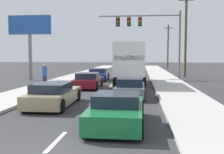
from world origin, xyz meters
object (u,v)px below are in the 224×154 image
traffic_signal_mast (143,27)px  utility_pole_mid (186,35)px  car_maroon (88,81)px  car_blue (98,75)px  car_green (117,111)px  pedestrian_near_corner (45,75)px  utility_pole_far (168,46)px  car_tan (53,95)px  box_truck (130,61)px  car_gray (130,88)px  roadside_billboard (30,33)px

traffic_signal_mast → utility_pole_mid: (4.98, 2.15, -0.82)m
car_maroon → car_blue: bearing=91.8°
car_green → traffic_signal_mast: bearing=87.0°
pedestrian_near_corner → utility_pole_far: bearing=69.1°
car_tan → box_truck: 11.28m
car_gray → pedestrian_near_corner: 7.70m
traffic_signal_mast → roadside_billboard: size_ratio=1.35×
car_gray → utility_pole_mid: 17.74m
box_truck → car_gray: (0.26, -7.19, -1.48)m
car_green → car_gray: bearing=88.1°
car_maroon → box_truck: size_ratio=0.52×
car_gray → pedestrian_near_corner: bearing=151.6°
car_maroon → pedestrian_near_corner: (-3.25, -0.84, 0.47)m
car_maroon → utility_pole_far: bearing=73.8°
car_blue → car_gray: (3.71, -11.08, -0.01)m
car_gray → utility_pole_mid: size_ratio=0.44×
car_green → utility_pole_mid: size_ratio=0.45×
traffic_signal_mast → utility_pole_far: size_ratio=1.08×
traffic_signal_mast → car_maroon: bearing=-114.7°
box_truck → car_tan: bearing=-108.3°
traffic_signal_mast → pedestrian_near_corner: bearing=-126.4°
car_maroon → roadside_billboard: size_ratio=0.64×
roadside_billboard → car_maroon: bearing=-40.9°
box_truck → utility_pole_far: size_ratio=0.99×
car_blue → roadside_billboard: roadside_billboard is taller
car_gray → utility_pole_far: bearing=81.0°
car_tan → box_truck: (3.51, 10.61, 1.48)m
car_green → utility_pole_far: (6.03, 43.51, 3.75)m
pedestrian_near_corner → car_blue: bearing=67.7°
traffic_signal_mast → pedestrian_near_corner: 13.71m
utility_pole_far → car_gray: bearing=-99.0°
traffic_signal_mast → roadside_billboard: bearing=-164.8°
car_tan → pedestrian_near_corner: 7.70m
traffic_signal_mast → car_gray: bearing=-93.6°
car_maroon → pedestrian_near_corner: size_ratio=2.42×
box_truck → car_green: box_truck is taller
box_truck → car_green: size_ratio=1.92×
pedestrian_near_corner → traffic_signal_mast: bearing=53.6°
car_tan → utility_pole_far: utility_pole_far is taller
car_gray → box_truck: bearing=92.1°
utility_pole_mid → pedestrian_near_corner: bearing=-135.2°
car_tan → roadside_billboard: size_ratio=0.68×
box_truck → traffic_signal_mast: size_ratio=0.91×
car_blue → roadside_billboard: 8.33m
utility_pole_far → car_blue: bearing=-110.5°
car_blue → pedestrian_near_corner: size_ratio=2.39×
utility_pole_mid → roadside_billboard: 17.52m
car_blue → box_truck: (3.45, -3.90, 1.47)m
utility_pole_mid → roadside_billboard: bearing=-162.3°
utility_pole_far → utility_pole_mid: bearing=-89.9°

